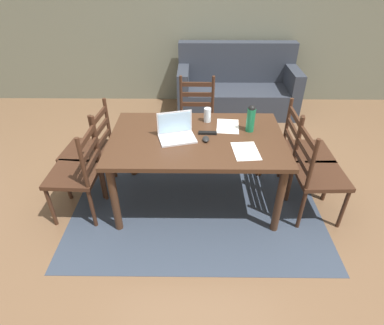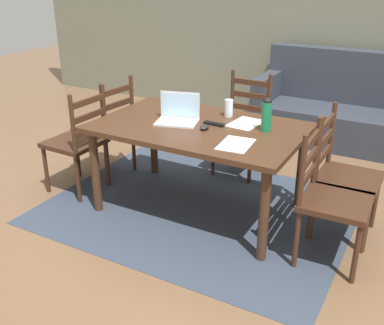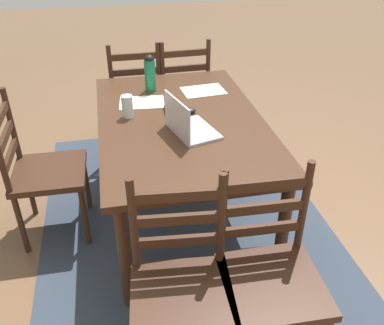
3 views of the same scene
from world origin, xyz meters
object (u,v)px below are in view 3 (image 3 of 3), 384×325
chair_left_far (182,290)px  chair_right_far (136,95)px  chair_right_near (182,91)px  chair_left_near (270,276)px  water_bottle (150,72)px  dining_table (181,131)px  computer_mouse (188,111)px  tv_remote (168,112)px  drinking_glass (127,106)px  chair_far_head (42,171)px  laptop (187,125)px

chair_left_far → chair_right_far: same height
chair_right_near → chair_left_near: 2.18m
water_bottle → chair_left_far: bearing=177.4°
chair_left_far → water_bottle: bearing=-2.6°
chair_right_far → water_bottle: size_ratio=3.68×
dining_table → chair_right_near: size_ratio=1.68×
chair_left_near → water_bottle: bearing=11.8°
chair_left_far → computer_mouse: chair_left_far is taller
water_bottle → tv_remote: size_ratio=1.52×
chair_left_near → drinking_glass: chair_left_near is taller
chair_right_far → chair_far_head: bearing=148.2°
water_bottle → chair_left_near: bearing=-168.2°
water_bottle → computer_mouse: size_ratio=2.58×
chair_right_near → chair_left_near: size_ratio=1.00×
laptop → water_bottle: size_ratio=1.42×
chair_right_near → tv_remote: chair_right_near is taller
chair_right_near → tv_remote: size_ratio=5.59×
dining_table → chair_far_head: (0.00, 0.88, -0.19)m
water_bottle → chair_right_far: bearing=7.3°
chair_right_far → dining_table: bearing=-169.4°
dining_table → chair_left_far: 1.12m
chair_far_head → drinking_glass: 0.67m
chair_right_near → chair_left_far: size_ratio=1.00×
chair_right_near → tv_remote: (-0.99, 0.27, 0.28)m
chair_left_near → tv_remote: size_ratio=5.59×
chair_far_head → drinking_glass: chair_far_head is taller
laptop → drinking_glass: (0.29, 0.32, 0.01)m
water_bottle → laptop: bearing=-169.5°
dining_table → tv_remote: (0.10, 0.06, 0.09)m
drinking_glass → chair_right_far: bearing=-6.6°
chair_right_near → chair_far_head: bearing=135.1°
chair_left_far → tv_remote: size_ratio=5.59×
chair_right_far → chair_left_far: bearing=-179.9°
dining_table → drinking_glass: 0.37m
chair_far_head → chair_left_far: size_ratio=1.00×
computer_mouse → tv_remote: (0.02, 0.13, -0.01)m
chair_left_near → water_bottle: 1.67m
drinking_glass → computer_mouse: (-0.02, -0.38, -0.05)m
laptop → drinking_glass: laptop is taller
chair_left_near → drinking_glass: 1.34m
chair_left_near → chair_left_far: bearing=90.0°
laptop → tv_remote: 0.30m
dining_table → computer_mouse: 0.14m
chair_left_far → chair_right_far: (2.18, 0.00, 0.00)m
computer_mouse → tv_remote: bearing=80.3°
chair_right_far → water_bottle: bearing=-172.7°
chair_left_far → water_bottle: size_ratio=3.68×
tv_remote → chair_left_near: bearing=104.6°
tv_remote → chair_right_far: bearing=-79.9°
chair_right_near → water_bottle: (-0.59, 0.33, 0.41)m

